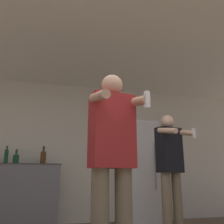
% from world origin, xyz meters
% --- Properties ---
extents(wall_back, '(7.00, 0.06, 2.55)m').
position_xyz_m(wall_back, '(0.00, 3.24, 1.27)').
color(wall_back, beige).
rests_on(wall_back, ground_plane).
extents(ceiling_slab, '(7.00, 3.73, 0.05)m').
position_xyz_m(ceiling_slab, '(0.00, 1.60, 2.57)').
color(ceiling_slab, silver).
rests_on(ceiling_slab, wall_back).
extents(refrigerator, '(0.65, 0.68, 1.77)m').
position_xyz_m(refrigerator, '(1.03, 2.88, 0.89)').
color(refrigerator, white).
rests_on(refrigerator, ground_plane).
extents(counter, '(1.26, 0.63, 0.99)m').
position_xyz_m(counter, '(-0.97, 2.91, 0.50)').
color(counter, slate).
rests_on(counter, ground_plane).
extents(bottle_red_label, '(0.06, 0.06, 0.32)m').
position_xyz_m(bottle_red_label, '(-1.23, 2.94, 1.12)').
color(bottle_red_label, '#194723').
rests_on(bottle_red_label, counter).
extents(bottle_amber_bourbon, '(0.09, 0.09, 0.31)m').
position_xyz_m(bottle_amber_bourbon, '(-0.64, 2.94, 1.11)').
color(bottle_amber_bourbon, '#563314').
rests_on(bottle_amber_bourbon, counter).
extents(bottle_tall_gin, '(0.09, 0.09, 0.26)m').
position_xyz_m(bottle_tall_gin, '(-1.08, 2.94, 1.08)').
color(bottle_tall_gin, '#194723').
rests_on(bottle_tall_gin, counter).
extents(person_woman_foreground, '(0.48, 0.47, 1.68)m').
position_xyz_m(person_woman_foreground, '(-0.03, 0.53, 0.92)').
color(person_woman_foreground, '#75664C').
rests_on(person_woman_foreground, ground_plane).
extents(person_man_side, '(0.49, 0.52, 1.67)m').
position_xyz_m(person_man_side, '(1.11, 1.74, 0.96)').
color(person_man_side, '#75664C').
rests_on(person_man_side, ground_plane).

